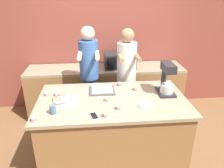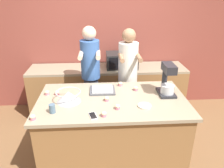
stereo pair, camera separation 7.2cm
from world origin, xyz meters
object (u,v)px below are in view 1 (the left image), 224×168
cupcake_3 (118,107)px  cupcake_7 (107,99)px  person_right (126,79)px  microwave_oven (120,60)px  cupcake_2 (46,93)px  cell_phone (94,116)px  cupcake_4 (105,114)px  person_left (90,78)px  baking_tray (102,90)px  cupcake_1 (135,88)px  small_plate (145,105)px  cupcake_0 (33,118)px  stand_mixer (167,81)px  mixing_bowl (69,97)px  drinking_glass (53,109)px  cupcake_6 (57,94)px  cupcake_5 (120,84)px

cupcake_3 → cupcake_7: (-0.11, 0.20, 0.00)m
person_right → microwave_oven: size_ratio=3.04×
microwave_oven → cupcake_2: bearing=-133.8°
cell_phone → cupcake_4: size_ratio=2.57×
person_left → cupcake_3: size_ratio=27.88×
baking_tray → cupcake_1: (0.45, -0.01, 0.01)m
small_plate → cupcake_7: 0.46m
baking_tray → person_right: bearing=51.4°
cupcake_0 → cupcake_7: (0.79, 0.36, 0.00)m
small_plate → stand_mixer: bearing=42.1°
mixing_bowl → cupcake_0: 0.51m
cell_phone → cupcake_4: bearing=-4.3°
cupcake_3 → cupcake_0: bearing=-169.8°
mixing_bowl → cupcake_2: mixing_bowl is taller
cupcake_3 → cupcake_4: (-0.16, -0.15, 0.00)m
cupcake_3 → microwave_oven: bearing=82.3°
mixing_bowl → cupcake_3: bearing=-21.1°
cell_phone → drinking_glass: drinking_glass is taller
drinking_glass → cupcake_4: drinking_glass is taller
cupcake_3 → person_right: bearing=76.1°
cupcake_1 → cupcake_7: (-0.40, -0.27, 0.00)m
person_right → drinking_glass: bearing=-133.4°
baking_tray → cupcake_6: size_ratio=5.38×
person_right → stand_mixer: (0.42, -0.64, 0.22)m
cell_phone → small_plate: (0.59, 0.17, 0.00)m
cell_phone → cupcake_0: cupcake_0 is taller
person_left → drinking_glass: person_left is taller
cupcake_0 → cupcake_1: (1.19, 0.64, 0.00)m
cupcake_0 → cupcake_2: (0.03, 0.59, 0.00)m
mixing_bowl → cupcake_7: size_ratio=4.86×
person_right → cupcake_4: person_right is taller
mixing_bowl → cell_phone: mixing_bowl is taller
person_left → small_plate: size_ratio=10.63×
baking_tray → drinking_glass: drinking_glass is taller
stand_mixer → cupcake_2: 1.54m
baking_tray → person_left: bearing=108.3°
cupcake_0 → cupcake_5: bearing=38.9°
microwave_oven → small_plate: bearing=-85.9°
person_right → mixing_bowl: 1.13m
cupcake_2 → cupcake_3: same height
person_right → cupcake_3: 1.02m
microwave_oven → cupcake_3: size_ratio=8.96×
cell_phone → baking_tray: bearing=79.3°
cell_phone → cupcake_4: cupcake_4 is taller
cupcake_0 → cupcake_2: same height
baking_tray → cupcake_7: cupcake_7 is taller
drinking_glass → stand_mixer: bearing=15.4°
stand_mixer → cupcake_6: bearing=177.5°
stand_mixer → drinking_glass: size_ratio=4.03×
stand_mixer → cupcake_6: 1.42m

